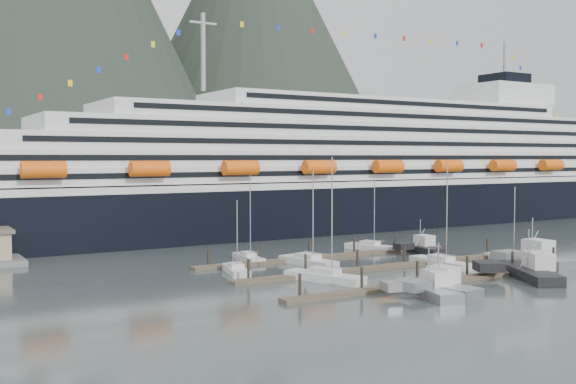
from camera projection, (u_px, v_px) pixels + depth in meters
name	position (u px, v px, depth m)	size (l,w,h in m)	color
ground	(418.00, 269.00, 99.38)	(1600.00, 1600.00, 0.00)	#424E4D
cruise_ship	(358.00, 176.00, 161.23)	(210.00, 30.40, 50.30)	black
dock_near	(440.00, 281.00, 88.32)	(48.18, 2.28, 3.20)	#43352B
dock_mid	(378.00, 267.00, 99.47)	(48.18, 2.28, 3.20)	#43352B
dock_far	(329.00, 256.00, 110.62)	(48.18, 2.28, 3.20)	#43352B
sailboat_a	(236.00, 271.00, 95.83)	(4.44, 8.80, 10.94)	#B4B4B4
sailboat_b	(325.00, 278.00, 89.86)	(7.18, 11.68, 17.11)	#B4B4B4
sailboat_c	(308.00, 262.00, 103.29)	(4.71, 11.07, 15.03)	#B4B4B4
sailboat_d	(441.00, 263.00, 102.28)	(2.77, 11.41, 16.26)	#B4B4B4
sailboat_e	(248.00, 258.00, 107.44)	(3.34, 9.21, 14.10)	#B4B4B4
sailboat_f	(370.00, 248.00, 119.89)	(5.48, 9.63, 13.55)	#B4B4B4
sailboat_h	(510.00, 258.00, 107.29)	(2.93, 8.74, 12.32)	#B4B4B4
trawler_a	(427.00, 289.00, 80.47)	(8.91, 11.84, 6.24)	#97999C
trawler_b	(437.00, 287.00, 81.22)	(8.43, 11.04, 6.90)	#97999C
trawler_c	(527.00, 271.00, 92.13)	(12.18, 14.67, 7.44)	black
trawler_d	(531.00, 258.00, 103.50)	(10.05, 13.58, 8.03)	#97999C
trawler_e	(420.00, 248.00, 116.24)	(7.47, 9.80, 6.32)	black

